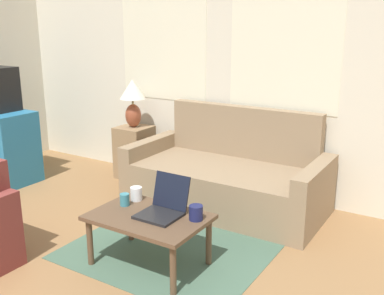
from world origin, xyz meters
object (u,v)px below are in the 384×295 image
at_px(coffee_table, 149,221).
at_px(cup_navy, 125,200).
at_px(table_lamp, 133,98).
at_px(cup_white, 196,213).
at_px(couch, 228,179).
at_px(laptop, 163,206).
at_px(cup_yellow, 136,194).

relative_size(coffee_table, cup_navy, 9.02).
bearing_deg(table_lamp, cup_white, -39.58).
relative_size(couch, cup_navy, 20.28).
bearing_deg(laptop, cup_yellow, 162.45).
distance_m(laptop, cup_navy, 0.34).
height_order(couch, table_lamp, table_lamp).
distance_m(couch, table_lamp, 1.47).
relative_size(table_lamp, laptop, 1.62).
height_order(couch, cup_white, couch).
relative_size(laptop, cup_white, 3.12).
distance_m(coffee_table, cup_white, 0.36).
bearing_deg(laptop, coffee_table, -135.49).
relative_size(laptop, cup_navy, 3.56).
height_order(table_lamp, coffee_table, table_lamp).
xyz_separation_m(couch, coffee_table, (0.04, -1.32, 0.07)).
bearing_deg(laptop, cup_navy, -176.07).
bearing_deg(couch, laptop, -84.68).
height_order(couch, cup_navy, couch).
distance_m(couch, cup_yellow, 1.17).
distance_m(table_lamp, cup_white, 2.22).
bearing_deg(laptop, cup_white, 9.27).
xyz_separation_m(cup_navy, cup_yellow, (0.01, 0.13, 0.01)).
bearing_deg(cup_navy, cup_white, 6.19).
xyz_separation_m(table_lamp, cup_navy, (1.08, -1.44, -0.49)).
relative_size(coffee_table, cup_white, 7.90).
bearing_deg(laptop, couch, 95.32).
height_order(table_lamp, cup_white, table_lamp).
relative_size(cup_navy, cup_white, 0.88).
xyz_separation_m(table_lamp, cup_yellow, (1.08, -1.31, -0.48)).
xyz_separation_m(laptop, cup_yellow, (-0.34, 0.11, -0.01)).
relative_size(couch, coffee_table, 2.25).
bearing_deg(table_lamp, couch, -7.69).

